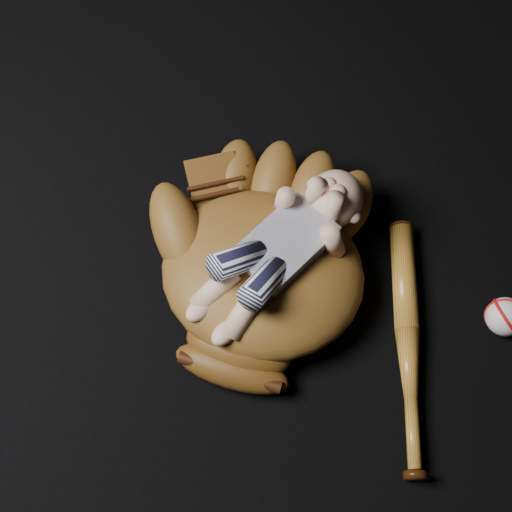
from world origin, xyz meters
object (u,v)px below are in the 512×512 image
baseball_glove (263,267)px  newborn_baby (274,253)px  baseball (506,317)px  baseball_bat (408,344)px

baseball_glove → newborn_baby: size_ratio=1.36×
baseball → newborn_baby: bearing=-161.0°
baseball → baseball_glove: bearing=-160.6°
baseball_bat → baseball_glove: bearing=-176.2°
baseball_bat → newborn_baby: bearing=-177.8°
baseball_glove → baseball_bat: (0.28, 0.02, -0.06)m
baseball_glove → baseball_bat: bearing=-8.0°
newborn_baby → baseball_glove: bearing=-137.2°
newborn_baby → baseball_bat: bearing=16.9°
baseball_glove → newborn_baby: 0.06m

